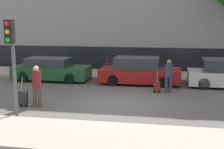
{
  "coord_description": "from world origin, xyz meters",
  "views": [
    {
      "loc": [
        2.17,
        -12.18,
        3.42
      ],
      "look_at": [
        -0.41,
        1.8,
        0.95
      ],
      "focal_mm": 50.0,
      "sensor_mm": 36.0,
      "label": 1
    }
  ],
  "objects": [
    {
      "name": "parked_car_1",
      "position": [
        0.59,
        4.56,
        0.67
      ],
      "size": [
        4.33,
        1.88,
        1.45
      ],
      "color": "maroon",
      "rests_on": "ground_plane"
    },
    {
      "name": "pedestrian_right",
      "position": [
        2.18,
        2.7,
        0.9
      ],
      "size": [
        0.34,
        0.34,
        1.59
      ],
      "rotation": [
        0.0,
        0.0,
        0.23
      ],
      "color": "#383347",
      "rests_on": "ground_plane"
    },
    {
      "name": "pedestrian_left",
      "position": [
        -2.99,
        -0.77,
        0.94
      ],
      "size": [
        0.34,
        0.34,
        1.66
      ],
      "rotation": [
        0.0,
        0.0,
        0.25
      ],
      "color": "#4C4233",
      "rests_on": "ground_plane"
    },
    {
      "name": "parked_car_0",
      "position": [
        -4.5,
        4.6,
        0.62
      ],
      "size": [
        4.34,
        1.76,
        1.3
      ],
      "color": "#194728",
      "rests_on": "ground_plane"
    },
    {
      "name": "parked_bicycle",
      "position": [
        -1.55,
        7.28,
        0.49
      ],
      "size": [
        1.77,
        0.06,
        0.96
      ],
      "color": "black",
      "rests_on": "sidewalk_far"
    },
    {
      "name": "traffic_light",
      "position": [
        -3.13,
        -2.36,
        2.47
      ],
      "size": [
        0.28,
        0.47,
        3.45
      ],
      "color": "#515154",
      "rests_on": "ground_plane"
    },
    {
      "name": "trolley_left",
      "position": [
        -3.53,
        -0.91,
        0.39
      ],
      "size": [
        0.34,
        0.29,
        1.21
      ],
      "color": "#262628",
      "rests_on": "ground_plane"
    },
    {
      "name": "sidewalk_near",
      "position": [
        0.0,
        -3.75,
        0.06
      ],
      "size": [
        28.0,
        2.5,
        0.12
      ],
      "color": "#A39E93",
      "rests_on": "ground_plane"
    },
    {
      "name": "trolley_right",
      "position": [
        1.64,
        2.57,
        0.33
      ],
      "size": [
        0.34,
        0.29,
        1.08
      ],
      "color": "maroon",
      "rests_on": "ground_plane"
    },
    {
      "name": "ground_plane",
      "position": [
        0.0,
        0.0,
        0.0
      ],
      "size": [
        80.0,
        80.0,
        0.0
      ],
      "primitive_type": "plane",
      "color": "#565451"
    },
    {
      "name": "sidewalk_far",
      "position": [
        0.0,
        7.0,
        0.06
      ],
      "size": [
        28.0,
        3.0,
        0.12
      ],
      "color": "#A39E93",
      "rests_on": "ground_plane"
    }
  ]
}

